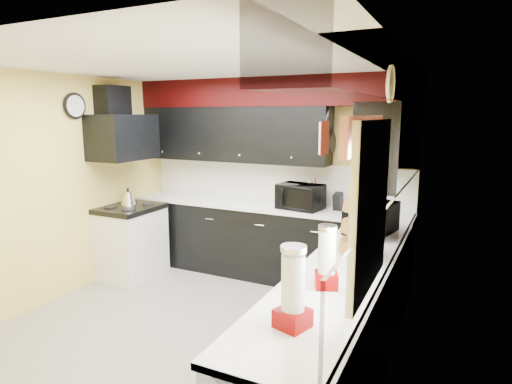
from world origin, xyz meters
TOP-DOWN VIEW (x-y plane):
  - ground at (0.00, 0.00)m, footprint 3.60×3.60m
  - wall_back at (0.00, 1.80)m, footprint 3.60×0.06m
  - wall_right at (1.80, 0.00)m, footprint 0.06×3.60m
  - wall_left at (-1.80, 0.00)m, footprint 0.06×3.60m
  - ceiling at (0.00, 0.00)m, footprint 3.60×3.60m
  - cab_back at (0.00, 1.50)m, footprint 3.60×0.60m
  - cab_right at (1.50, -0.30)m, footprint 0.60×3.00m
  - counter_back at (0.00, 1.50)m, footprint 3.62×0.64m
  - counter_right at (1.50, -0.30)m, footprint 0.64×3.02m
  - splash_back at (0.00, 1.79)m, footprint 3.60×0.02m
  - splash_right at (1.79, 0.00)m, footprint 0.02×3.60m
  - upper_back at (-0.50, 1.62)m, footprint 2.60×0.35m
  - upper_right at (1.62, 0.90)m, footprint 0.35×1.80m
  - soffit_back at (0.00, 1.62)m, footprint 3.60×0.36m
  - soffit_right at (1.62, -0.18)m, footprint 0.36×3.24m
  - stove at (-1.50, 0.75)m, footprint 0.60×0.75m
  - cooktop at (-1.50, 0.75)m, footprint 0.62×0.77m
  - hood at (-1.55, 0.75)m, footprint 0.50×0.78m
  - hood_duct at (-1.68, 0.75)m, footprint 0.24×0.40m
  - window at (1.79, -0.90)m, footprint 0.03×0.86m
  - valance at (1.73, -0.90)m, footprint 0.04×0.88m
  - pan_top at (0.82, 1.55)m, footprint 0.03×0.22m
  - pan_mid at (0.82, 1.42)m, footprint 0.03×0.28m
  - pan_low at (0.82, 1.68)m, footprint 0.03×0.24m
  - cut_board at (0.83, 1.30)m, footprint 0.03×0.26m
  - baskets at (1.52, 0.05)m, footprint 0.27×0.27m
  - clock at (-1.77, 0.25)m, footprint 0.03×0.30m
  - deco_plate at (1.77, -0.35)m, footprint 0.03×0.24m
  - toaster_oven at (0.51, 1.46)m, footprint 0.57×0.50m
  - microwave at (1.49, 0.74)m, footprint 0.47×0.59m
  - utensil_crock at (0.63, 1.54)m, footprint 0.17×0.17m
  - knife_block at (0.94, 1.57)m, footprint 0.10×0.13m
  - kettle at (-1.56, 0.79)m, footprint 0.22×0.22m
  - dispenser_a at (1.48, -0.70)m, footprint 0.19×0.19m
  - dispenser_b at (1.48, -1.29)m, footprint 0.20×0.20m

SIDE VIEW (x-z plane):
  - ground at x=0.00m, z-range 0.00..0.00m
  - stove at x=-1.50m, z-range 0.00..0.86m
  - cab_back at x=0.00m, z-range 0.00..0.90m
  - cab_right at x=1.50m, z-range 0.00..0.90m
  - cooktop at x=-1.50m, z-range 0.86..0.92m
  - counter_back at x=0.00m, z-range 0.90..0.94m
  - counter_right at x=1.50m, z-range 0.90..0.94m
  - kettle at x=-1.56m, z-range 0.92..1.09m
  - utensil_crock at x=0.63m, z-range 0.94..1.08m
  - knife_block at x=0.94m, z-range 0.94..1.15m
  - microwave at x=1.49m, z-range 0.94..1.23m
  - toaster_oven at x=0.51m, z-range 0.94..1.24m
  - dispenser_a at x=1.48m, z-range 0.94..1.33m
  - dispenser_b at x=1.48m, z-range 0.94..1.37m
  - baskets at x=1.52m, z-range 0.93..1.43m
  - splash_back at x=0.00m, z-range 0.94..1.44m
  - splash_right at x=1.79m, z-range 0.94..1.44m
  - wall_back at x=0.00m, z-range 0.00..2.50m
  - wall_right at x=1.80m, z-range 0.00..2.50m
  - wall_left at x=-1.80m, z-range 0.00..2.50m
  - window at x=1.79m, z-range 1.07..2.03m
  - pan_low at x=0.82m, z-range 1.51..1.93m
  - pan_mid at x=0.82m, z-range 1.52..1.98m
  - hood at x=-1.55m, z-range 1.50..2.06m
  - upper_back at x=-0.50m, z-range 1.45..2.15m
  - upper_right at x=1.62m, z-range 1.45..2.15m
  - cut_board at x=0.83m, z-range 1.62..1.98m
  - valance at x=1.73m, z-range 1.85..2.05m
  - pan_top at x=0.82m, z-range 1.80..2.20m
  - clock at x=-1.77m, z-range 2.00..2.30m
  - hood_duct at x=-1.68m, z-range 2.00..2.40m
  - deco_plate at x=1.77m, z-range 2.13..2.37m
  - soffit_back at x=0.00m, z-range 2.15..2.50m
  - soffit_right at x=1.62m, z-range 2.15..2.50m
  - ceiling at x=0.00m, z-range 2.47..2.53m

